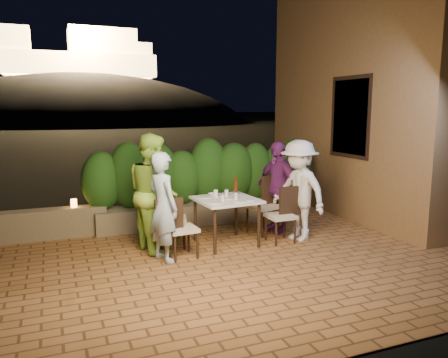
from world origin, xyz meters
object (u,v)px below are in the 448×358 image
chair_left_back (173,218)px  chair_right_front (281,215)px  diner_white (299,190)px  dining_table (226,221)px  parapet_lamp (74,203)px  chair_right_back (263,205)px  diner_purple (277,187)px  diner_blue (163,207)px  diner_green (153,192)px  chair_left_front (182,228)px  bowl (214,194)px  beer_bottle (236,187)px

chair_left_back → chair_right_front: size_ratio=1.02×
chair_right_front → diner_white: size_ratio=0.55×
dining_table → parapet_lamp: bearing=148.1°
chair_right_back → diner_purple: 0.41m
diner_blue → diner_green: (-0.02, 0.55, 0.11)m
chair_left_front → diner_green: (-0.29, 0.53, 0.45)m
chair_right_back → parapet_lamp: 3.24m
chair_right_back → diner_white: bearing=108.4°
chair_right_back → diner_green: 2.01m
chair_left_back → parapet_lamp: bearing=154.7°
bowl → diner_green: diner_green is taller
chair_left_front → diner_blue: bearing=179.6°
diner_blue → diner_white: diner_white is taller
chair_left_back → diner_white: bearing=4.1°
beer_bottle → diner_blue: 1.40m
beer_bottle → diner_white: diner_white is taller
beer_bottle → chair_left_front: (-1.04, -0.43, -0.46)m
chair_right_front → diner_green: size_ratio=0.50×
diner_green → diner_purple: bearing=-96.8°
diner_white → diner_purple: (-0.10, 0.56, -0.03)m
dining_table → parapet_lamp: (-2.24, 1.39, 0.20)m
chair_left_front → diner_blue: (-0.28, -0.02, 0.34)m
chair_left_back → chair_right_back: size_ratio=0.92×
chair_right_back → diner_blue: 2.10m
beer_bottle → chair_left_back: size_ratio=0.36×
diner_green → bowl: bearing=-95.6°
chair_right_back → diner_green: size_ratio=0.56×
bowl → chair_left_back: (-0.72, -0.09, -0.31)m
beer_bottle → bowl: beer_bottle is taller
diner_blue → diner_green: bearing=-17.8°
chair_left_front → diner_green: size_ratio=0.50×
beer_bottle → dining_table: bearing=-156.5°
beer_bottle → bowl: (-0.31, 0.20, -0.15)m
beer_bottle → chair_left_back: 1.13m
bowl → chair_right_front: 1.14m
chair_left_back → diner_purple: (1.94, 0.17, 0.34)m
beer_bottle → chair_right_front: (0.67, -0.30, -0.46)m
diner_purple → diner_white: bearing=-7.1°
diner_purple → parapet_lamp: size_ratio=11.46×
diner_blue → parapet_lamp: size_ratio=11.25×
diner_white → bowl: bearing=-126.1°
dining_table → beer_bottle: bearing=23.5°
diner_blue → diner_purple: size_ratio=0.98×
dining_table → chair_right_back: bearing=23.0°
beer_bottle → diner_purple: bearing=17.0°
chair_left_front → diner_white: bearing=-0.5°
chair_left_back → diner_white: size_ratio=0.56×
diner_purple → parapet_lamp: (-3.35, 1.03, -0.23)m
chair_left_front → diner_blue: 0.44m
diner_green → diner_purple: size_ratio=1.12×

